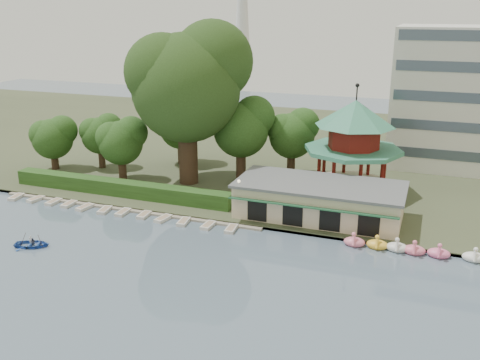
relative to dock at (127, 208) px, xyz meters
The scene contains 13 objects.
ground_plane 20.97m from the dock, 55.10° to the right, with size 220.00×220.00×0.00m, color slate.
shore 36.81m from the dock, 70.97° to the left, with size 220.00×70.00×0.40m, color #424930.
embankment 12.00m from the dock, ahead, with size 220.00×0.60×0.30m, color gray.
dock is the anchor object (origin of this frame).
boathouse 22.62m from the dock, 12.24° to the left, with size 18.60×9.39×3.90m.
pavilion 29.14m from the dock, 31.66° to the left, with size 12.40×12.40×13.50m.
hedge 4.61m from the dock, 132.27° to the left, with size 30.00×2.00×1.80m, color #284D1B.
lamp_post 13.99m from the dock, ahead, with size 0.36×0.36×4.28m.
big_tree 18.12m from the dock, 73.86° to the left, with size 15.38×14.33×21.18m.
small_trees 15.85m from the dock, 88.62° to the left, with size 39.65×16.26×11.34m.
swan_boats 33.28m from the dock, ahead, with size 15.55×2.18×1.92m.
moored_rowboats 1.61m from the dock, 118.23° to the right, with size 30.27×2.76×0.36m.
rowboat_with_passengers 12.74m from the dock, 105.73° to the right, with size 5.71×4.83×2.01m.
Camera 1 is at (21.02, -33.84, 22.95)m, focal length 40.00 mm.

